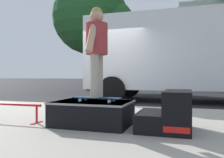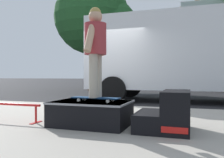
% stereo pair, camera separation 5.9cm
% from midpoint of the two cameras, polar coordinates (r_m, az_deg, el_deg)
% --- Properties ---
extents(ground_plane, '(140.00, 140.00, 0.00)m').
position_cam_midpoint_polar(ground_plane, '(7.22, -3.39, -6.55)').
color(ground_plane, black).
extents(sidewalk_slab, '(50.00, 5.00, 0.12)m').
position_cam_midpoint_polar(sidewalk_slab, '(4.60, -17.67, -10.02)').
color(sidewalk_slab, '#A8A093').
rests_on(sidewalk_slab, ground).
extents(skate_box, '(1.23, 0.85, 0.39)m').
position_cam_midpoint_polar(skate_box, '(3.88, -4.53, -7.98)').
color(skate_box, black).
rests_on(skate_box, sidewalk_slab).
extents(kicker_ramp, '(0.76, 0.83, 0.58)m').
position_cam_midpoint_polar(kicker_ramp, '(3.58, 13.73, -8.17)').
color(kicker_ramp, black).
rests_on(kicker_ramp, sidewalk_slab).
extents(grind_rail, '(1.32, 0.28, 0.32)m').
position_cam_midpoint_polar(grind_rail, '(4.60, -23.27, -6.31)').
color(grind_rail, red).
rests_on(grind_rail, sidewalk_slab).
extents(skateboard, '(0.79, 0.25, 0.07)m').
position_cam_midpoint_polar(skateboard, '(3.77, -3.52, -4.59)').
color(skateboard, navy).
rests_on(skateboard, skate_box).
extents(skater_kid, '(0.34, 0.73, 1.42)m').
position_cam_midpoint_polar(skater_kid, '(3.79, -3.53, 8.27)').
color(skater_kid, '#B7AD99').
rests_on(skater_kid, skateboard).
extents(box_truck, '(6.91, 2.63, 3.05)m').
position_cam_midpoint_polar(box_truck, '(8.88, 17.75, 5.77)').
color(box_truck, white).
rests_on(box_truck, ground).
extents(street_tree_neighbour, '(5.13, 4.66, 6.94)m').
position_cam_midpoint_polar(street_tree_neighbour, '(15.23, -3.73, 14.19)').
color(street_tree_neighbour, brown).
rests_on(street_tree_neighbour, ground).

